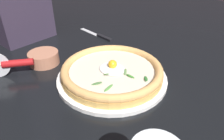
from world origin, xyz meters
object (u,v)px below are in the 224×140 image
(pizza_cutter, at_px, (10,64))
(side_bowl, at_px, (44,58))
(pizza, at_px, (112,71))
(table_knife, at_px, (100,36))

(pizza_cutter, bearing_deg, side_bowl, 104.67)
(pizza, xyz_separation_m, table_knife, (-0.31, 0.12, -0.03))
(side_bowl, relative_size, table_knife, 0.48)
(pizza_cutter, bearing_deg, pizza, 55.67)
(pizza, distance_m, pizza_cutter, 0.31)
(side_bowl, xyz_separation_m, pizza_cutter, (0.03, -0.10, 0.02))
(pizza, bearing_deg, side_bowl, -143.31)
(pizza, relative_size, table_knife, 1.44)
(pizza_cutter, distance_m, table_knife, 0.41)
(table_knife, bearing_deg, pizza, -21.65)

